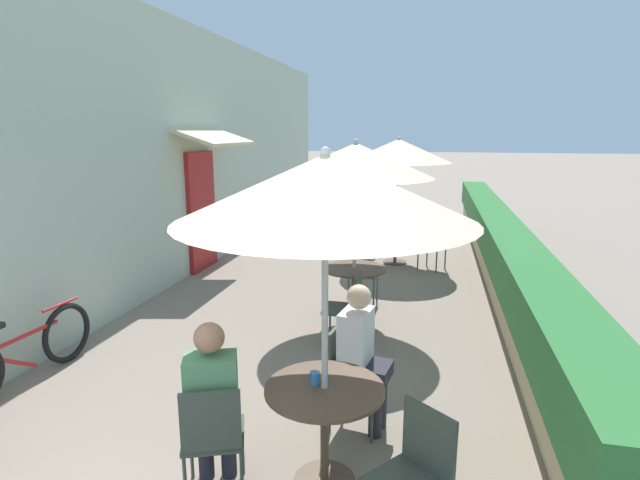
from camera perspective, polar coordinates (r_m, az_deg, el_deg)
name	(u,v)px	position (r m, az deg, el deg)	size (l,w,h in m)	color
cafe_facade_wall	(205,151)	(9.64, -12.96, 9.92)	(0.98, 14.46, 4.20)	#B2C1AD
planter_hedge	(499,246)	(9.00, 19.74, -0.65)	(0.60, 13.46, 1.01)	tan
patio_table_near	(325,412)	(3.63, 0.54, -19.08)	(0.83, 0.83, 0.74)	brown
patio_umbrella_near	(325,189)	(3.12, 0.59, 5.89)	(1.92, 1.92, 2.36)	#B7B7BC
cafe_chair_near_left	(349,368)	(4.29, 3.32, -14.41)	(0.46, 0.46, 0.87)	#384238
seated_patron_near_left	(362,351)	(4.19, 4.83, -12.56)	(0.45, 0.38, 1.25)	#23232D
cafe_chair_near_right	(213,433)	(3.57, -12.15, -20.74)	(0.52, 0.52, 0.87)	#384238
seated_patron_near_right	(213,400)	(3.57, -12.16, -17.47)	(0.44, 0.49, 1.25)	#23232D
cafe_chair_near_back	(415,469)	(3.25, 10.86, -24.35)	(0.56, 0.56, 0.87)	#384238
coffee_cup_near	(315,378)	(3.55, -0.59, -15.52)	(0.07, 0.07, 0.09)	teal
patio_table_mid	(354,282)	(6.44, 3.89, -4.78)	(0.83, 0.83, 0.74)	brown
patio_umbrella_mid	(356,160)	(6.17, 4.10, 9.06)	(1.92, 1.92, 2.36)	#B7B7BC
cafe_chair_mid_left	(348,304)	(5.74, 3.27, -7.34)	(0.41, 0.41, 0.87)	#384238
cafe_chair_mid_right	(358,269)	(7.17, 4.38, -3.30)	(0.41, 0.41, 0.87)	#384238
patio_table_far	(396,234)	(9.46, 8.65, 0.67)	(0.83, 0.83, 0.74)	brown
patio_umbrella_far	(398,151)	(9.28, 8.96, 10.04)	(1.92, 1.92, 2.36)	#B7B7BC
cafe_chair_far_left	(434,241)	(9.20, 12.94, -0.09)	(0.53, 0.53, 0.87)	#384238
cafe_chair_far_right	(360,232)	(9.80, 4.61, 0.94)	(0.53, 0.53, 0.87)	#384238
coffee_cup_far	(404,222)	(9.49, 9.61, 2.10)	(0.07, 0.07, 0.09)	#B73D3D
bicycle_leaning	(23,353)	(5.75, -30.79, -11.00)	(0.19, 1.73, 0.73)	black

